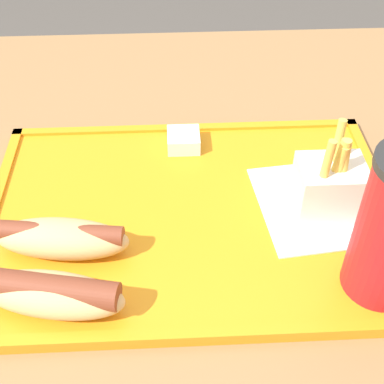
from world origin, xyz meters
The scene contains 7 objects.
dining_table centered at (0.00, 0.00, 0.35)m, with size 1.25×0.92×0.70m.
food_tray centered at (0.02, -0.01, 0.71)m, with size 0.45×0.32×0.01m.
paper_napkin centered at (-0.14, -0.01, 0.71)m, with size 0.18×0.16×0.00m.
hot_dog_far centered at (0.15, 0.11, 0.74)m, with size 0.14×0.07×0.04m.
hot_dog_near centered at (0.15, 0.04, 0.73)m, with size 0.14×0.06×0.04m.
fries_carton centered at (-0.13, -0.01, 0.75)m, with size 0.07×0.06×0.11m.
sauce_cup_mayo centered at (0.02, -0.13, 0.72)m, with size 0.04×0.04×0.02m.
Camera 1 is at (0.04, 0.41, 1.13)m, focal length 50.00 mm.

